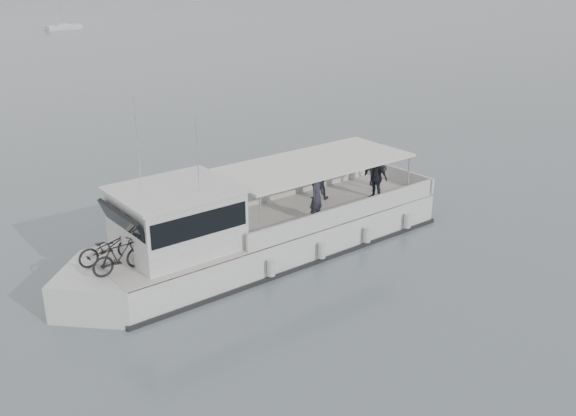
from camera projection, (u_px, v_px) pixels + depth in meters
name	position (u px, v px, depth m)	size (l,w,h in m)	color
ground	(380.00, 264.00, 22.61)	(1400.00, 1400.00, 0.00)	#4F585D
tour_boat	(246.00, 233.00, 22.52)	(15.15, 6.74, 6.34)	silver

